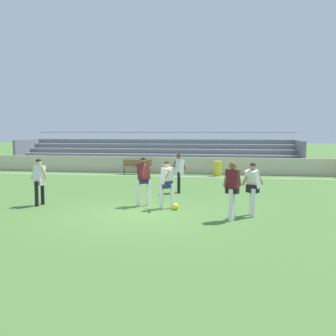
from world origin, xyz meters
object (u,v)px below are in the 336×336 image
object	(u,v)px
player_white_on_ball	(167,180)
player_dark_overlapping	(232,185)
player_white_dropping_back	(39,178)
player_white_wide_left	(179,170)
soccer_ball	(175,206)
player_white_trailing_run	(253,184)
player_dark_wide_right	(143,177)
trash_bin	(218,169)
bleacher_stand	(156,153)
bench_centre_sideline	(137,165)

from	to	relation	value
player_white_on_ball	player_dark_overlapping	xyz separation A→B (m)	(2.20, -1.45, 0.08)
player_white_dropping_back	player_white_wide_left	bearing A→B (deg)	40.05
player_white_on_ball	soccer_ball	xyz separation A→B (m)	(0.32, -0.21, -0.85)
player_white_wide_left	player_white_dropping_back	bearing A→B (deg)	-139.95
player_white_trailing_run	soccer_ball	world-z (taller)	player_white_trailing_run
player_white_dropping_back	player_dark_wide_right	bearing A→B (deg)	9.25
player_dark_wide_right	player_white_dropping_back	distance (m)	3.68
trash_bin	player_white_trailing_run	bearing A→B (deg)	-81.88
player_white_on_ball	bleacher_stand	bearing A→B (deg)	103.12
soccer_ball	trash_bin	bearing A→B (deg)	84.88
bench_centre_sideline	soccer_ball	bearing A→B (deg)	-69.02
bleacher_stand	player_white_dropping_back	distance (m)	14.50
player_white_on_ball	soccer_ball	distance (m)	0.93
player_white_trailing_run	player_white_on_ball	bearing A→B (deg)	165.29
bench_centre_sideline	player_white_wide_left	xyz separation A→B (m)	(3.56, -6.70, 0.45)
bleacher_stand	trash_bin	bearing A→B (deg)	-41.30
bench_centre_sideline	player_dark_wide_right	world-z (taller)	player_dark_wide_right
bleacher_stand	player_white_wide_left	xyz separation A→B (m)	(3.21, -10.72, -0.10)
player_white_dropping_back	soccer_ball	bearing A→B (deg)	0.61
player_dark_overlapping	trash_bin	bearing A→B (deg)	94.64
bleacher_stand	soccer_ball	size ratio (longest dim) A/B	89.89
player_white_dropping_back	player_dark_overlapping	world-z (taller)	player_dark_overlapping
trash_bin	player_white_on_ball	distance (m)	10.27
player_white_on_ball	player_white_dropping_back	distance (m)	4.53
player_white_wide_left	player_dark_overlapping	size ratio (longest dim) A/B	0.97
soccer_ball	bench_centre_sideline	bearing A→B (deg)	110.98
player_dark_overlapping	bench_centre_sideline	bearing A→B (deg)	116.75
trash_bin	player_white_on_ball	bearing A→B (deg)	-97.02
bleacher_stand	player_white_on_ball	bearing A→B (deg)	-76.88
player_dark_overlapping	player_dark_wide_right	bearing A→B (deg)	150.12
trash_bin	player_white_trailing_run	distance (m)	11.04
player_dark_wide_right	player_white_dropping_back	world-z (taller)	player_dark_wide_right
player_white_trailing_run	trash_bin	bearing A→B (deg)	98.12
trash_bin	player_dark_overlapping	bearing A→B (deg)	-85.36
player_dark_overlapping	soccer_ball	xyz separation A→B (m)	(-1.88, 1.24, -0.92)
player_white_on_ball	soccer_ball	bearing A→B (deg)	-33.44
trash_bin	soccer_ball	size ratio (longest dim) A/B	3.96
player_white_dropping_back	bench_centre_sideline	bearing A→B (deg)	85.25
trash_bin	player_white_wide_left	size ratio (longest dim) A/B	0.52
bench_centre_sideline	player_dark_overlapping	bearing A→B (deg)	-63.25
bench_centre_sideline	player_dark_overlapping	world-z (taller)	player_dark_overlapping
trash_bin	player_dark_overlapping	distance (m)	11.68
player_dark_wide_right	player_white_on_ball	xyz separation A→B (m)	(0.89, -0.33, -0.07)
bench_centre_sideline	trash_bin	size ratio (longest dim) A/B	2.06
player_white_wide_left	player_white_on_ball	bearing A→B (deg)	-88.45
trash_bin	player_white_trailing_run	xyz separation A→B (m)	(1.56, -10.91, 0.55)
player_white_dropping_back	player_white_trailing_run	size ratio (longest dim) A/B	1.00
player_white_dropping_back	soccer_ball	xyz separation A→B (m)	(4.84, 0.05, -0.87)
player_dark_wide_right	player_white_trailing_run	xyz separation A→B (m)	(3.70, -1.06, -0.04)
bench_centre_sideline	player_white_trailing_run	size ratio (longest dim) A/B	1.09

